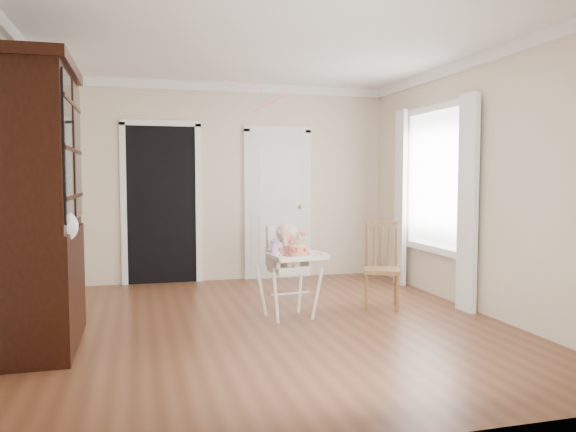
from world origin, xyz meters
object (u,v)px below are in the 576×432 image
object	(u,v)px
high_chair	(289,261)
sippy_cup	(275,247)
dining_chair	(382,267)
china_cabinet	(41,206)
cake	(299,251)

from	to	relation	value
high_chair	sippy_cup	world-z (taller)	high_chair
high_chair	dining_chair	xyz separation A→B (m)	(1.11, 0.21, -0.15)
high_chair	china_cabinet	world-z (taller)	china_cabinet
cake	sippy_cup	xyz separation A→B (m)	(-0.21, 0.11, 0.03)
high_chair	sippy_cup	xyz separation A→B (m)	(-0.18, -0.13, 0.15)
high_chair	china_cabinet	bearing A→B (deg)	-178.28
dining_chair	cake	bearing A→B (deg)	-134.07
sippy_cup	dining_chair	world-z (taller)	dining_chair
china_cabinet	high_chair	bearing A→B (deg)	9.92
cake	sippy_cup	distance (m)	0.24
cake	dining_chair	distance (m)	1.20
sippy_cup	cake	bearing A→B (deg)	-28.24
sippy_cup	china_cabinet	size ratio (longest dim) A/B	0.08
china_cabinet	dining_chair	xyz separation A→B (m)	(3.35, 0.60, -0.75)
sippy_cup	high_chair	bearing A→B (deg)	35.42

